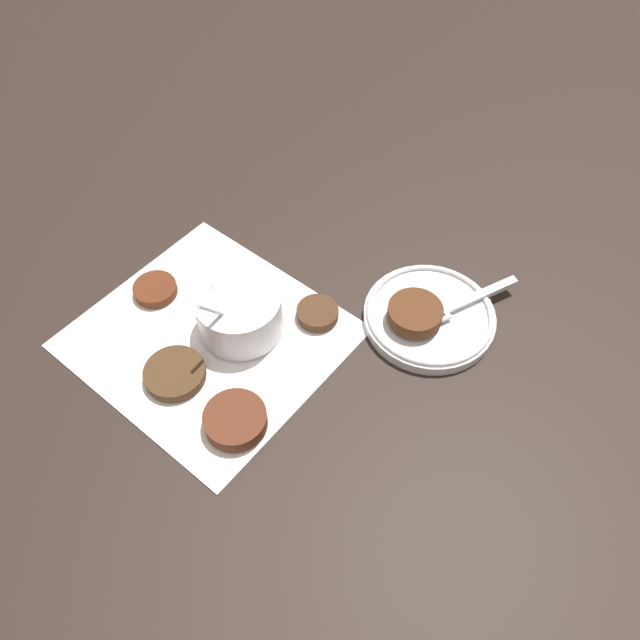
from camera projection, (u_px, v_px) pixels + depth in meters
The scene contains 10 objects.
ground_plane at pixel (184, 347), 0.82m from camera, with size 4.00×4.00×0.00m, color black.
napkin at pixel (209, 337), 0.82m from camera, with size 0.37×0.35×0.00m.
sauce_bowl at pixel (239, 314), 0.81m from camera, with size 0.12×0.12×0.11m.
fritter_0 at pixel (175, 373), 0.78m from camera, with size 0.08×0.08×0.01m.
fritter_1 at pixel (155, 289), 0.86m from camera, with size 0.06×0.06×0.01m.
fritter_2 at pixel (235, 420), 0.73m from camera, with size 0.08×0.08×0.02m.
fritter_3 at pixel (318, 313), 0.84m from camera, with size 0.06×0.06×0.01m.
serving_plate at pixel (429, 316), 0.83m from camera, with size 0.18×0.18×0.02m.
fritter_on_plate at pixel (415, 313), 0.81m from camera, with size 0.07×0.07×0.02m.
fork at pixel (447, 309), 0.82m from camera, with size 0.12×0.17×0.00m.
Camera 1 is at (-0.38, 0.32, 0.67)m, focal length 35.00 mm.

